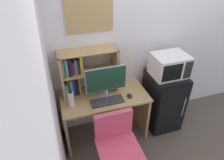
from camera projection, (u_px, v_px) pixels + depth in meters
wall_back at (186, 37)px, 2.93m from camera, size 6.40×0.04×2.60m
desk at (105, 109)px, 2.78m from camera, size 1.16×0.59×0.75m
hutch_bookshelf at (80, 72)px, 2.54m from camera, size 0.75×0.26×0.61m
monitor at (106, 81)px, 2.46m from camera, size 0.53×0.19×0.46m
keyboard at (107, 101)px, 2.53m from camera, size 0.43×0.16×0.02m
computer_mouse at (130, 96)px, 2.61m from camera, size 0.07×0.09×0.04m
water_bottle at (71, 99)px, 2.42m from camera, size 0.07×0.07×0.23m
mini_fridge at (163, 100)px, 3.02m from camera, size 0.48×0.55×0.91m
microwave at (169, 65)px, 2.68m from camera, size 0.47×0.38×0.31m
desk_chair at (118, 153)px, 2.32m from camera, size 0.54×0.54×0.88m
wall_corkboard at (89, 12)px, 2.28m from camera, size 0.57×0.02×0.46m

